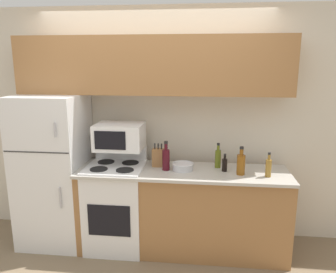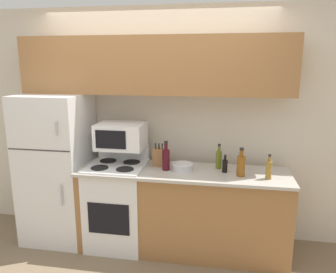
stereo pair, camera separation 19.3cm
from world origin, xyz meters
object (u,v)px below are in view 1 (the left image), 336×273
object	(u,v)px
stove	(117,205)
bottle_soy_sauce	(225,164)
bottle_vinegar	(268,167)
knife_block	(158,157)
refrigerator	(54,170)
bottle_olive_oil	(218,158)
bottle_wine_red	(166,159)
bowl	(183,166)
microwave	(120,136)
bottle_whiskey	(241,164)

from	to	relation	value
stove	bottle_soy_sauce	world-z (taller)	bottle_soy_sauce
bottle_vinegar	knife_block	bearing A→B (deg)	169.33
refrigerator	bottle_olive_oil	distance (m)	1.78
stove	bottle_olive_oil	world-z (taller)	bottle_olive_oil
bottle_soy_sauce	bottle_wine_red	xyz separation A→B (m)	(-0.59, -0.03, 0.05)
stove	bowl	xyz separation A→B (m)	(0.70, 0.01, 0.46)
stove	bottle_wine_red	size ratio (longest dim) A/B	3.56
refrigerator	bowl	world-z (taller)	refrigerator
bottle_soy_sauce	microwave	bearing A→B (deg)	176.21
microwave	bottle_olive_oil	bearing A→B (deg)	2.17
bowl	bottle_soy_sauce	size ratio (longest dim) A/B	1.23
knife_block	stove	bearing A→B (deg)	-167.51
knife_block	bottle_vinegar	world-z (taller)	knife_block
stove	knife_block	distance (m)	0.69
microwave	bottle_whiskey	bearing A→B (deg)	-7.19
knife_block	bottle_olive_oil	xyz separation A→B (m)	(0.62, 0.03, 0.01)
microwave	bottle_wine_red	size ratio (longest dim) A/B	1.64
bottle_vinegar	bottle_wine_red	distance (m)	1.00
stove	bottle_soy_sauce	distance (m)	1.23
bottle_whiskey	bottle_vinegar	bearing A→B (deg)	-8.07
bottle_soy_sauce	bottle_vinegar	bearing A→B (deg)	-16.52
knife_block	bottle_soy_sauce	size ratio (longest dim) A/B	1.38
refrigerator	bottle_vinegar	xyz separation A→B (m)	(2.24, -0.17, 0.17)
bottle_wine_red	bottle_whiskey	world-z (taller)	bottle_wine_red
bowl	bottle_wine_red	world-z (taller)	bottle_wine_red
bowl	bottle_vinegar	xyz separation A→B (m)	(0.82, -0.11, 0.06)
refrigerator	stove	size ratio (longest dim) A/B	1.53
stove	bottle_vinegar	size ratio (longest dim) A/B	4.45
stove	refrigerator	bearing A→B (deg)	174.61
microwave	bottle_soy_sauce	xyz separation A→B (m)	(1.09, -0.07, -0.24)
knife_block	bowl	size ratio (longest dim) A/B	1.12
refrigerator	stove	xyz separation A→B (m)	(0.71, -0.07, -0.35)
bottle_whiskey	bottle_olive_oil	size ratio (longest dim) A/B	1.08
knife_block	bottle_whiskey	xyz separation A→B (m)	(0.83, -0.17, 0.01)
stove	bottle_soy_sauce	bearing A→B (deg)	0.66
bottle_vinegar	bottle_whiskey	xyz separation A→B (m)	(-0.25, 0.04, 0.02)
microwave	knife_block	distance (m)	0.46
bottle_olive_oil	knife_block	bearing A→B (deg)	-177.57
bottle_soy_sauce	bottle_vinegar	size ratio (longest dim) A/B	0.75
bowl	bottle_vinegar	distance (m)	0.83
bottle_whiskey	bottle_olive_oil	world-z (taller)	bottle_whiskey
knife_block	bowl	world-z (taller)	knife_block
refrigerator	bottle_whiskey	distance (m)	1.99
stove	knife_block	world-z (taller)	knife_block
stove	bottle_soy_sauce	xyz separation A→B (m)	(1.12, 0.01, 0.49)
stove	bottle_whiskey	bearing A→B (deg)	-3.20
refrigerator	knife_block	distance (m)	1.16
microwave	knife_block	size ratio (longest dim) A/B	1.99
bottle_soy_sauce	bottle_olive_oil	world-z (taller)	bottle_olive_oil
microwave	bottle_wine_red	xyz separation A→B (m)	(0.50, -0.10, -0.20)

